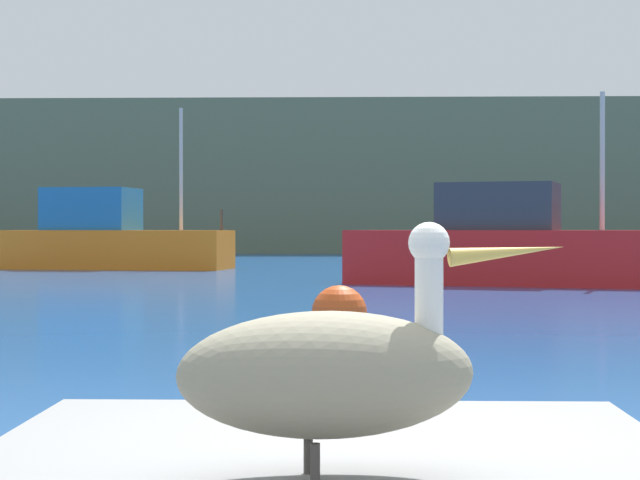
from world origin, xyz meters
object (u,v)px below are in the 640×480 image
at_px(pelican, 330,371).
at_px(mooring_buoy, 339,313).
at_px(fishing_boat_orange, 109,239).
at_px(fishing_boat_red, 505,247).

relative_size(pelican, mooring_buoy, 1.85).
bearing_deg(fishing_boat_orange, pelican, -68.82).
bearing_deg(pelican, mooring_buoy, 81.13).
bearing_deg(mooring_buoy, fishing_boat_orange, 108.63).
height_order(pelican, fishing_boat_red, fishing_boat_red).
distance_m(pelican, fishing_boat_orange, 35.37).
xyz_separation_m(pelican, fishing_boat_orange, (-8.26, 34.39, 0.10)).
bearing_deg(fishing_boat_orange, fishing_boat_red, -33.03).
bearing_deg(mooring_buoy, pelican, -89.49).
xyz_separation_m(fishing_boat_red, mooring_buoy, (-3.91, -13.86, -0.58)).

